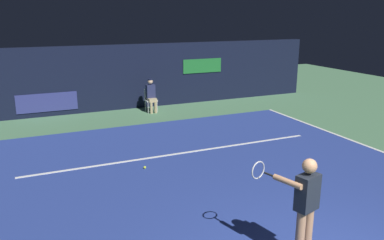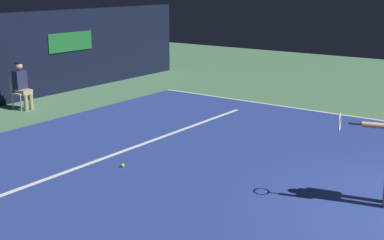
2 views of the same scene
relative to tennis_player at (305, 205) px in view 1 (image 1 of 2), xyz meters
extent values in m
plane|color=#4C7A56|center=(0.07, 3.52, -0.99)|extent=(33.53, 33.53, 0.00)
cube|color=navy|center=(0.07, 3.52, -0.98)|extent=(10.72, 10.22, 0.01)
cube|color=white|center=(5.38, 3.52, -0.97)|extent=(0.10, 10.22, 0.01)
cube|color=white|center=(0.07, 5.30, -0.97)|extent=(8.36, 0.10, 0.01)
cube|color=black|center=(0.07, 11.29, 0.31)|extent=(17.22, 0.30, 2.60)
cube|color=navy|center=(-2.95, 11.13, -0.44)|extent=(2.20, 0.04, 0.70)
cube|color=#1E6B2D|center=(3.51, 11.13, 0.61)|extent=(1.80, 0.04, 0.60)
cylinder|color=tan|center=(0.11, 0.00, -0.53)|extent=(0.14, 0.14, 0.92)
cylinder|color=tan|center=(-0.09, -0.05, -0.53)|extent=(0.14, 0.14, 0.92)
cube|color=#1E232D|center=(0.01, -0.03, 0.21)|extent=(0.41, 0.31, 0.56)
sphere|color=tan|center=(0.01, -0.03, 0.63)|extent=(0.22, 0.22, 0.22)
cylinder|color=tan|center=(-0.24, 0.13, 0.36)|extent=(0.22, 0.51, 0.09)
cylinder|color=tan|center=(0.22, 0.05, 0.13)|extent=(0.09, 0.09, 0.56)
cylinder|color=black|center=(-0.32, 0.42, 0.36)|extent=(0.11, 0.30, 0.03)
torus|color=#B2B2B7|center=(-0.40, 0.69, 0.36)|extent=(0.30, 0.10, 0.30)
cube|color=white|center=(0.88, 10.27, -0.53)|extent=(0.45, 0.41, 0.04)
cube|color=white|center=(0.87, 10.47, -0.30)|extent=(0.42, 0.04, 0.42)
cylinder|color=#B2B2B7|center=(0.69, 10.10, -0.76)|extent=(0.03, 0.03, 0.46)
cylinder|color=#B2B2B7|center=(1.07, 10.11, -0.76)|extent=(0.03, 0.03, 0.46)
cylinder|color=#B2B2B7|center=(0.69, 10.44, -0.76)|extent=(0.03, 0.03, 0.46)
cylinder|color=#B2B2B7|center=(1.06, 10.45, -0.76)|extent=(0.03, 0.03, 0.46)
cube|color=tan|center=(0.88, 10.19, -0.49)|extent=(0.33, 0.41, 0.14)
cylinder|color=tan|center=(0.79, 10.01, -0.76)|extent=(0.11, 0.11, 0.46)
cylinder|color=tan|center=(0.97, 10.02, -0.76)|extent=(0.11, 0.11, 0.46)
cube|color=#23284C|center=(0.88, 10.31, -0.16)|extent=(0.34, 0.23, 0.52)
sphere|color=#DBAD89|center=(0.88, 10.31, 0.22)|extent=(0.20, 0.20, 0.20)
cylinder|color=#141933|center=(0.88, 10.31, 0.31)|extent=(0.19, 0.19, 0.04)
sphere|color=#CCE033|center=(-1.12, 4.63, -0.94)|extent=(0.07, 0.07, 0.07)
camera|label=1|loc=(-3.70, -4.21, 2.77)|focal=36.49mm
camera|label=2|loc=(-8.26, -2.13, 2.47)|focal=50.16mm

